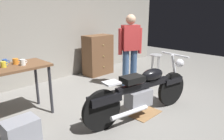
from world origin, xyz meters
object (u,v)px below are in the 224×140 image
person_standing (130,48)px  mug_orange_travel (16,61)px  motorcycle (142,91)px  shop_stool (156,60)px  mug_yellow_tall (4,64)px  mug_white_ceramic (23,62)px  wooden_dresser (98,55)px  storage_bin (21,132)px  mug_blue_enamel (5,62)px

person_standing → mug_orange_travel: (-2.39, 0.44, 0.02)m
motorcycle → shop_stool: 2.19m
mug_yellow_tall → mug_white_ceramic: size_ratio=0.95×
wooden_dresser → mug_yellow_tall: size_ratio=9.77×
motorcycle → shop_stool: size_ratio=3.38×
person_standing → mug_yellow_tall: person_standing is taller
shop_stool → wooden_dresser: wooden_dresser is taller
shop_stool → mug_orange_travel: bearing=171.4°
motorcycle → mug_orange_travel: bearing=143.5°
storage_bin → mug_blue_enamel: bearing=77.2°
mug_yellow_tall → mug_white_ceramic: bearing=-17.0°
mug_yellow_tall → mug_blue_enamel: size_ratio=1.03×
person_standing → mug_white_ceramic: person_standing is taller
shop_stool → wooden_dresser: size_ratio=0.58×
wooden_dresser → storage_bin: 3.36m
shop_stool → mug_orange_travel: size_ratio=5.29×
shop_stool → mug_orange_travel: 3.43m
person_standing → storage_bin: (-2.73, -0.40, -0.76)m
shop_stool → mug_blue_enamel: (-3.51, 0.55, 0.45)m
mug_white_ceramic → motorcycle: bearing=-45.0°
person_standing → storage_bin: person_standing is taller
shop_stool → mug_blue_enamel: size_ratio=5.88×
storage_bin → mug_yellow_tall: mug_yellow_tall is taller
person_standing → mug_orange_travel: person_standing is taller
mug_white_ceramic → person_standing: bearing=-7.0°
person_standing → mug_orange_travel: bearing=16.2°
storage_bin → mug_blue_enamel: size_ratio=4.05×
shop_stool → mug_yellow_tall: size_ratio=5.69×
wooden_dresser → mug_orange_travel: 2.71m
mug_white_ceramic → mug_yellow_tall: bearing=163.0°
storage_bin → motorcycle: bearing=-21.2°
mug_blue_enamel → shop_stool: bearing=-8.8°
mug_blue_enamel → mug_white_ceramic: mug_blue_enamel is taller
motorcycle → storage_bin: (-1.77, 0.69, -0.28)m
storage_bin → mug_orange_travel: size_ratio=3.64×
shop_stool → mug_yellow_tall: 3.63m
person_standing → mug_blue_enamel: 2.58m
wooden_dresser → mug_orange_travel: (-2.54, -0.85, 0.40)m
storage_bin → mug_orange_travel: 1.19m
motorcycle → mug_blue_enamel: (-1.57, 1.56, 0.50)m
wooden_dresser → mug_yellow_tall: (-2.75, -0.92, 0.40)m
person_standing → storage_bin: bearing=34.9°
storage_bin → mug_yellow_tall: bearing=79.9°
motorcycle → mug_yellow_tall: motorcycle is taller
wooden_dresser → mug_white_ceramic: (-2.49, -1.00, 0.40)m
storage_bin → mug_white_ceramic: mug_white_ceramic is taller
storage_bin → mug_white_ceramic: bearing=59.6°
mug_orange_travel → mug_blue_enamel: bearing=165.5°
storage_bin → mug_white_ceramic: (0.40, 0.68, 0.78)m
mug_orange_travel → person_standing: bearing=-10.5°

